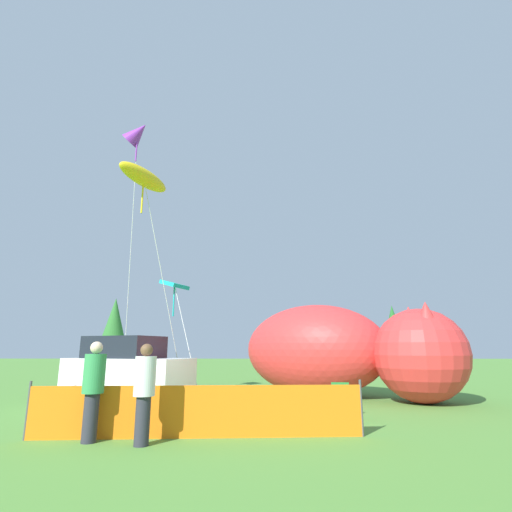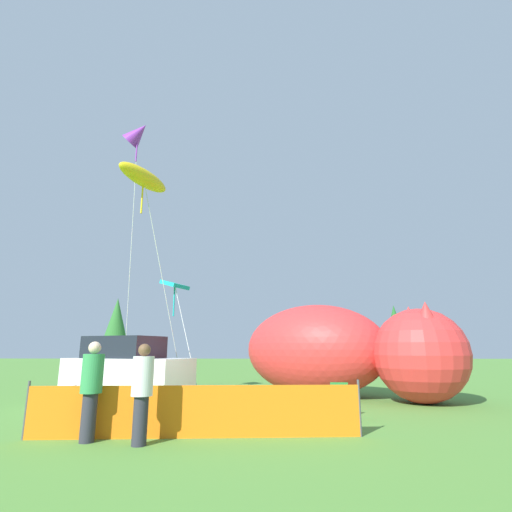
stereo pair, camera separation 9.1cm
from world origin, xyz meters
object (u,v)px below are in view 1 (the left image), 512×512
at_px(kite_yellow_hero, 144,178).
at_px(kite_purple_delta, 138,134).
at_px(kite_teal_diamond, 175,286).
at_px(parked_car, 127,371).
at_px(folding_chair, 341,397).
at_px(spectator_in_black_shirt, 144,389).
at_px(inflatable_cat, 340,353).
at_px(spectator_in_white_shirt, 93,386).

bearing_deg(kite_yellow_hero, kite_purple_delta, 115.75).
relative_size(kite_yellow_hero, kite_teal_diamond, 1.76).
height_order(parked_car, folding_chair, parked_car).
bearing_deg(kite_yellow_hero, spectator_in_black_shirt, -69.35).
relative_size(folding_chair, inflatable_cat, 0.11).
bearing_deg(parked_car, spectator_in_black_shirt, -47.85).
bearing_deg(kite_teal_diamond, kite_yellow_hero, -97.61).
bearing_deg(folding_chair, kite_yellow_hero, -105.40).
bearing_deg(spectator_in_white_shirt, spectator_in_black_shirt, -12.42).
height_order(inflatable_cat, kite_yellow_hero, kite_yellow_hero).
relative_size(folding_chair, kite_teal_diamond, 0.19).
bearing_deg(folding_chair, spectator_in_white_shirt, -58.15).
relative_size(inflatable_cat, kite_yellow_hero, 1.00).
bearing_deg(parked_car, kite_purple_delta, 135.01).
height_order(folding_chair, kite_teal_diamond, kite_teal_diamond).
xyz_separation_m(folding_chair, kite_teal_diamond, (-5.64, 5.69, 3.72)).
height_order(folding_chair, kite_yellow_hero, kite_yellow_hero).
relative_size(spectator_in_black_shirt, kite_purple_delta, 0.16).
bearing_deg(spectator_in_white_shirt, kite_purple_delta, 105.78).
distance_m(parked_car, folding_chair, 6.84).
bearing_deg(parked_car, inflatable_cat, 34.03).
relative_size(spectator_in_white_shirt, kite_yellow_hero, 0.23).
relative_size(spectator_in_white_shirt, spectator_in_black_shirt, 1.03).
bearing_deg(spectator_in_black_shirt, inflatable_cat, 55.26).
distance_m(inflatable_cat, kite_purple_delta, 12.23).
xyz_separation_m(folding_chair, kite_yellow_hero, (-6.11, 2.18, 6.98)).
bearing_deg(kite_teal_diamond, kite_purple_delta, -149.37).
distance_m(spectator_in_white_shirt, kite_purple_delta, 12.36).
distance_m(folding_chair, kite_teal_diamond, 8.83).
bearing_deg(kite_purple_delta, folding_chair, -32.66).
xyz_separation_m(spectator_in_white_shirt, kite_yellow_hero, (-0.89, 4.91, 6.48)).
relative_size(spectator_in_white_shirt, kite_purple_delta, 0.16).
distance_m(folding_chair, kite_yellow_hero, 9.53).
distance_m(parked_car, spectator_in_black_shirt, 5.90).
bearing_deg(kite_yellow_hero, parked_car, 123.57).
xyz_separation_m(parked_car, kite_yellow_hero, (0.23, -0.34, 6.47)).
distance_m(spectator_in_white_shirt, kite_teal_diamond, 9.03).
height_order(spectator_in_white_shirt, kite_yellow_hero, kite_yellow_hero).
relative_size(folding_chair, kite_purple_delta, 0.08).
distance_m(parked_car, kite_yellow_hero, 6.48).
bearing_deg(spectator_in_black_shirt, folding_chair, 35.42).
xyz_separation_m(spectator_in_white_shirt, kite_teal_diamond, (-0.42, 8.43, 3.22)).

